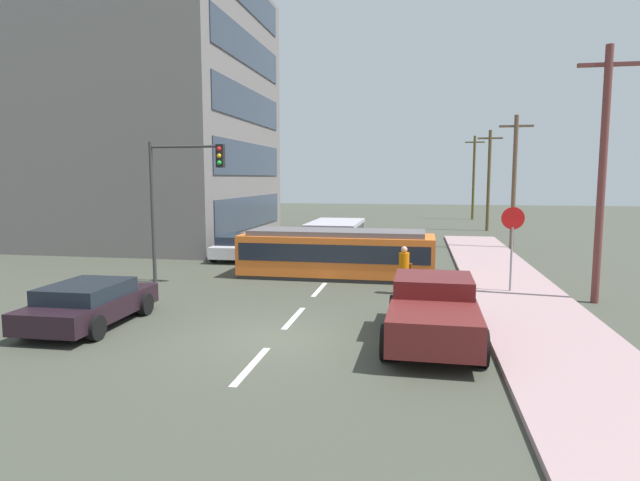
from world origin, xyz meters
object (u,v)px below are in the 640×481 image
city_bus (336,236)px  parked_sedan_mid (240,246)px  streetcar_tram (337,253)px  utility_pole_near (602,171)px  parked_sedan_near (89,303)px  utility_pole_mid (514,180)px  utility_pole_distant (474,176)px  pedestrian_crossing (404,267)px  utility_pole_far (489,179)px  stop_sign (512,231)px  pickup_truck_parked (433,310)px  traffic_light_mast (180,185)px

city_bus → parked_sedan_mid: bearing=-155.5°
streetcar_tram → utility_pole_near: bearing=-18.7°
parked_sedan_near → utility_pole_mid: (13.90, 18.33, 3.26)m
utility_pole_near → utility_pole_distant: (-0.49, 35.29, -0.04)m
streetcar_tram → pedestrian_crossing: bearing=-45.4°
utility_pole_far → stop_sign: bearing=-94.9°
pickup_truck_parked → parked_sedan_near: size_ratio=1.19×
stop_sign → utility_pole_distant: (2.00, 34.53, 1.97)m
pedestrian_crossing → utility_pole_near: (6.08, -0.19, 3.26)m
parked_sedan_near → stop_sign: size_ratio=1.47×
parked_sedan_mid → utility_pole_mid: utility_pole_mid is taller
traffic_light_mast → pickup_truck_parked: bearing=-32.0°
pickup_truck_parked → traffic_light_mast: traffic_light_mast is taller
city_bus → utility_pole_near: 13.71m
pedestrian_crossing → stop_sign: size_ratio=0.58×
traffic_light_mast → utility_pole_near: bearing=-2.3°
stop_sign → utility_pole_near: (2.48, -0.76, 2.01)m
parked_sedan_mid → pickup_truck_parked: bearing=-53.2°
city_bus → parked_sedan_near: bearing=-107.5°
streetcar_tram → traffic_light_mast: (-5.57, -2.43, 2.75)m
parked_sedan_mid → traffic_light_mast: (-0.10, -6.39, 3.11)m
streetcar_tram → city_bus: bearing=99.2°
utility_pole_near → pedestrian_crossing: bearing=178.2°
stop_sign → parked_sedan_near: bearing=-152.8°
parked_sedan_near → streetcar_tram: bearing=56.6°
utility_pole_near → city_bus: bearing=137.5°
pickup_truck_parked → traffic_light_mast: size_ratio=0.94×
streetcar_tram → parked_sedan_near: (-5.51, -8.36, -0.36)m
streetcar_tram → parked_sedan_mid: (-5.47, 3.96, -0.37)m
stop_sign → parked_sedan_mid: bearing=152.3°
utility_pole_distant → parked_sedan_near: bearing=-108.9°
city_bus → traffic_light_mast: (-4.60, -8.43, 2.73)m
traffic_light_mast → utility_pole_distant: size_ratio=0.67×
streetcar_tram → pickup_truck_parked: (3.62, -8.17, -0.19)m
parked_sedan_mid → utility_pole_distant: 31.72m
streetcar_tram → utility_pole_mid: utility_pole_mid is taller
traffic_light_mast → parked_sedan_near: bearing=-89.5°
utility_pole_near → utility_pole_mid: (-0.47, 12.97, -0.32)m
pedestrian_crossing → stop_sign: (3.60, 0.56, 1.25)m
utility_pole_distant → city_bus: bearing=-109.6°
city_bus → stop_sign: stop_sign is taller
parked_sedan_mid → utility_pole_far: utility_pole_far is taller
utility_pole_far → parked_sedan_mid: bearing=-129.2°
utility_pole_distant → streetcar_tram: bearing=-104.5°
stop_sign → utility_pole_distant: size_ratio=0.36×
traffic_light_mast → utility_pole_mid: (13.95, 12.40, 0.14)m
utility_pole_mid → utility_pole_distant: size_ratio=0.93×
streetcar_tram → utility_pole_near: utility_pole_near is taller
pedestrian_crossing → utility_pole_mid: bearing=66.3°
parked_sedan_near → stop_sign: 13.46m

